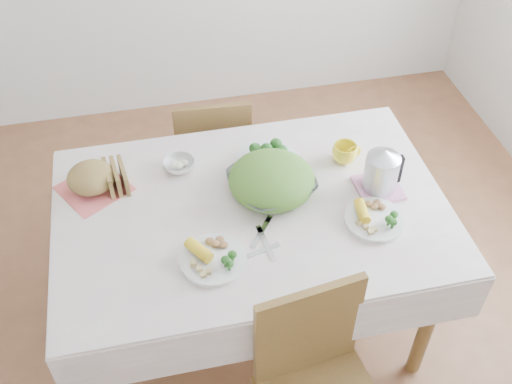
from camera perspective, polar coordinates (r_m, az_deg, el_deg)
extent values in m
plane|color=brown|center=(2.89, -0.31, -12.08)|extent=(3.60, 3.60, 0.00)
cube|color=brown|center=(2.58, -0.34, -7.46)|extent=(1.40, 0.90, 0.75)
cube|color=silver|center=(2.30, -0.38, -1.56)|extent=(1.50, 1.00, 0.01)
cube|color=brown|center=(3.04, -4.21, 4.45)|extent=(0.40, 0.40, 0.83)
imported|color=white|center=(2.33, 1.48, 0.70)|extent=(0.40, 0.40, 0.08)
cylinder|color=white|center=(2.11, -4.09, -6.43)|extent=(0.29, 0.29, 0.02)
cylinder|color=white|center=(2.28, 11.22, -2.58)|extent=(0.30, 0.30, 0.02)
cylinder|color=beige|center=(2.48, 0.99, 3.06)|extent=(0.33, 0.33, 0.02)
cube|color=#E7635E|center=(2.45, -15.17, 0.34)|extent=(0.32, 0.32, 0.00)
ellipsoid|color=olive|center=(2.41, -15.41, 1.29)|extent=(0.20, 0.19, 0.11)
imported|color=white|center=(2.46, -7.31, 2.57)|extent=(0.17, 0.17, 0.04)
imported|color=yellow|center=(2.49, 8.44, 3.69)|extent=(0.11, 0.11, 0.08)
cube|color=pink|center=(2.41, 11.56, 0.41)|extent=(0.18, 0.18, 0.01)
cylinder|color=#B2B5BA|center=(2.33, 11.95, 2.41)|extent=(0.15, 0.15, 0.18)
cube|color=silver|center=(2.17, 0.97, -4.95)|extent=(0.04, 0.17, 0.00)
cube|color=silver|center=(2.20, 0.48, -3.87)|extent=(0.11, 0.14, 0.00)
cube|color=silver|center=(2.14, 0.19, -5.76)|extent=(0.17, 0.06, 0.00)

